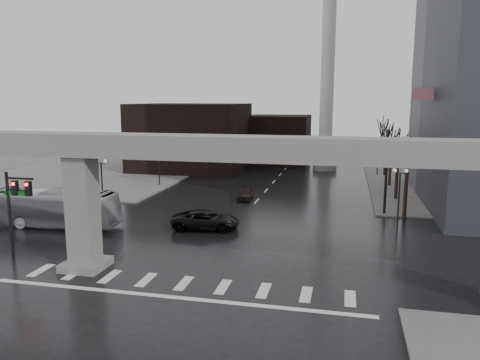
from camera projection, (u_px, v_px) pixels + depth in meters
The scene contains 23 objects.
ground at pixel (189, 277), 28.62m from camera, with size 160.00×160.00×0.00m, color black.
sidewalk_nw at pixel (101, 172), 68.86m from camera, with size 28.00×36.00×0.15m, color slate.
elevated_guideway at pixel (208, 167), 27.16m from camera, with size 48.00×2.60×8.70m.
building_far_left at pixel (191, 137), 71.16m from camera, with size 16.00×14.00×10.00m, color black.
building_far_mid at pixel (279, 139), 78.32m from camera, with size 10.00×10.00×8.00m, color black.
smokestack at pixel (327, 81), 69.19m from camera, with size 3.60×3.60×30.00m.
signal_mast_arm at pixel (345, 152), 43.71m from camera, with size 12.12×0.43×8.00m.
signal_left_pole at pixel (16, 201), 31.07m from camera, with size 2.30×0.30×6.00m.
flagpole_assembly at pixel (413, 133), 45.12m from camera, with size 2.06×0.12×12.00m.
lamp_right_0 at pixel (399, 188), 38.52m from camera, with size 1.22×0.32×5.11m.
lamp_right_1 at pixel (386, 165), 51.97m from camera, with size 1.22×0.32×5.11m.
lamp_right_2 at pixel (378, 151), 65.42m from camera, with size 1.22×0.32×5.11m.
lamp_left_0 at pixel (102, 176), 44.42m from camera, with size 1.22×0.32×5.11m.
lamp_left_1 at pixel (159, 158), 57.86m from camera, with size 1.22×0.32×5.11m.
lamp_left_2 at pixel (194, 147), 71.31m from camera, with size 1.22×0.32×5.11m.
tree_right_0 at pixel (406, 188), 42.27m from camera, with size 1.09×1.58×7.50m.
tree_right_1 at pixel (397, 174), 49.95m from camera, with size 1.09×1.61×7.67m.
tree_right_2 at pixel (391, 163), 57.62m from camera, with size 1.10×1.63×7.85m.
tree_right_3 at pixel (386, 155), 65.29m from camera, with size 1.11×1.66×8.02m.
tree_right_4 at pixel (382, 149), 72.97m from camera, with size 1.12×1.69×8.19m.
pickup_truck at pixel (206, 220), 39.02m from camera, with size 2.60×5.64×1.57m, color black.
city_bus at pixel (52, 208), 39.67m from camera, with size 2.70×11.55×3.22m, color #ADADB2.
far_car at pixel (245, 194), 50.46m from camera, with size 1.50×3.74×1.27m, color black.
Camera 1 is at (9.05, -25.80, 10.80)m, focal length 35.00 mm.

